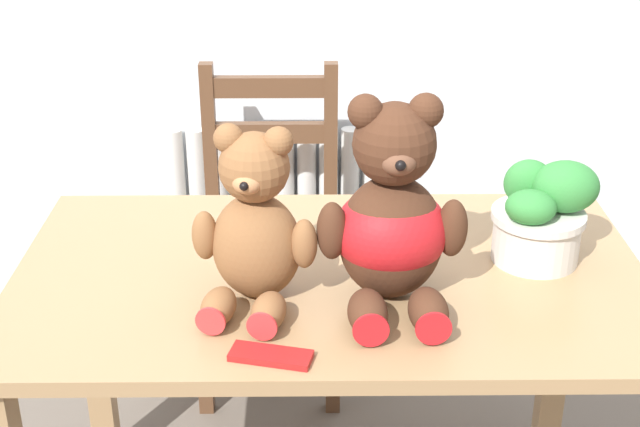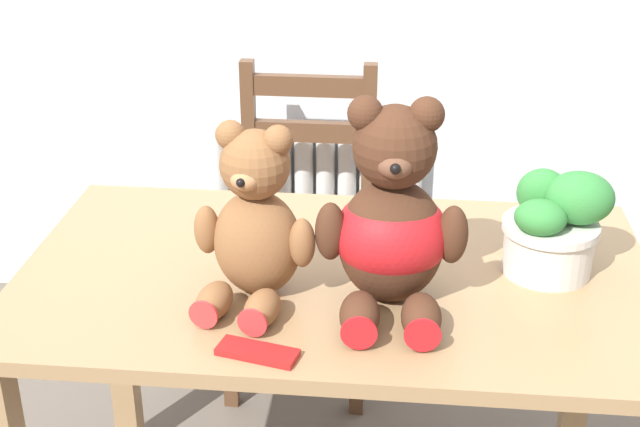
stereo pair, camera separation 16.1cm
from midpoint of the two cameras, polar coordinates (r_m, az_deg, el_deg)
name	(u,v)px [view 2 (the right image)]	position (r m, az deg, el deg)	size (l,w,h in m)	color
radiator	(315,230)	(2.95, 1.22, -1.13)	(0.70, 0.10, 0.65)	silver
dining_table	(335,321)	(1.83, 3.50, -6.94)	(1.26, 0.74, 0.75)	#9E7A51
wooden_chair_behind	(303,230)	(2.62, 0.69, -1.10)	(0.40, 0.46, 0.91)	brown
teddy_bear_left	(255,225)	(1.62, -1.38, -0.80)	(0.24, 0.26, 0.34)	brown
teddy_bear_right	(392,224)	(1.61, 7.49, -0.77)	(0.28, 0.28, 0.39)	#472819
potted_plant	(554,226)	(1.81, 17.27, -0.80)	(0.21, 0.19, 0.21)	beige
chocolate_bar	(257,352)	(1.52, -0.96, -8.96)	(0.14, 0.05, 0.01)	red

